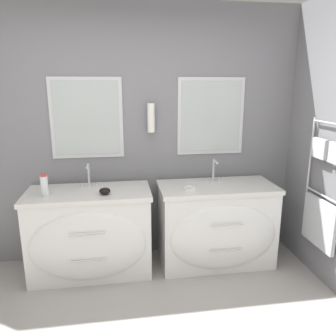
{
  "coord_description": "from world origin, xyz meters",
  "views": [
    {
      "loc": [
        -0.11,
        -1.58,
        1.81
      ],
      "look_at": [
        0.32,
        1.23,
        1.09
      ],
      "focal_mm": 35.0,
      "sensor_mm": 36.0,
      "label": 1
    }
  ],
  "objects_px": {
    "vanity_right": "(217,225)",
    "amenity_bowl": "(105,191)",
    "vanity_left": "(90,233)",
    "toiletry_bottle": "(44,186)"
  },
  "relations": [
    {
      "from": "vanity_left",
      "to": "toiletry_bottle",
      "type": "bearing_deg",
      "value": -171.18
    },
    {
      "from": "vanity_right",
      "to": "amenity_bowl",
      "type": "height_order",
      "value": "amenity_bowl"
    },
    {
      "from": "vanity_left",
      "to": "vanity_right",
      "type": "distance_m",
      "value": 1.26
    },
    {
      "from": "toiletry_bottle",
      "to": "amenity_bowl",
      "type": "xyz_separation_m",
      "value": [
        0.53,
        -0.02,
        -0.07
      ]
    },
    {
      "from": "vanity_right",
      "to": "amenity_bowl",
      "type": "xyz_separation_m",
      "value": [
        -1.1,
        -0.08,
        0.45
      ]
    },
    {
      "from": "vanity_left",
      "to": "toiletry_bottle",
      "type": "height_order",
      "value": "toiletry_bottle"
    },
    {
      "from": "vanity_left",
      "to": "amenity_bowl",
      "type": "relative_size",
      "value": 11.29
    },
    {
      "from": "vanity_left",
      "to": "vanity_right",
      "type": "relative_size",
      "value": 1.0
    },
    {
      "from": "vanity_right",
      "to": "amenity_bowl",
      "type": "distance_m",
      "value": 1.19
    },
    {
      "from": "vanity_right",
      "to": "toiletry_bottle",
      "type": "xyz_separation_m",
      "value": [
        -1.63,
        -0.06,
        0.51
      ]
    }
  ]
}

